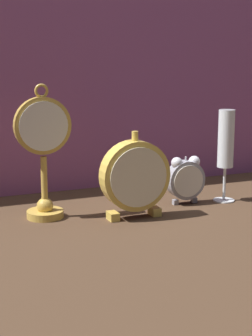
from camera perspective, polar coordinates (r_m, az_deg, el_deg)
The scene contains 6 objects.
ground_plane at distance 1.20m, azimuth 1.47°, elevation -5.44°, with size 4.00×4.00×0.00m, color #422D1E.
fabric_backdrop_drape at distance 1.45m, azimuth -3.76°, elevation 8.64°, with size 1.42×0.01×0.55m, color #8E4C7F.
pocket_watch_on_stand at distance 1.21m, azimuth -8.38°, elevation 1.32°, with size 0.12×0.08×0.29m.
alarm_clock_twin_bell at distance 1.33m, azimuth 6.06°, elevation -0.99°, with size 0.09×0.03×0.11m.
mantel_clock_silver at distance 1.20m, azimuth 0.86°, elevation -0.86°, with size 0.15×0.04×0.19m.
champagne_flute at distance 1.35m, azimuth 10.10°, elevation 2.29°, with size 0.05×0.05×0.22m.
Camera 1 is at (-0.47, -1.05, 0.36)m, focal length 60.00 mm.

